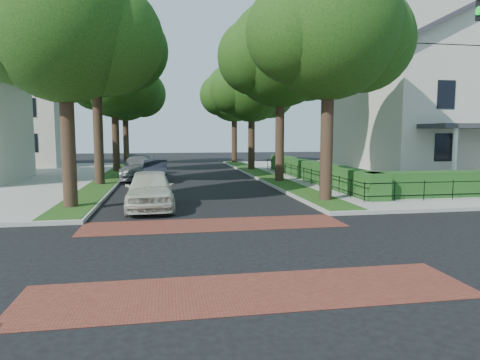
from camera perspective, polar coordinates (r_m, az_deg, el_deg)
name	(u,v)px	position (r m, az deg, el deg)	size (l,w,h in m)	color
ground	(228,249)	(11.81, -1.61, -9.21)	(120.00, 120.00, 0.00)	black
sidewalk_ne	(438,173)	(37.04, 24.93, 0.88)	(30.00, 30.00, 0.15)	gray
crosswalk_far	(215,225)	(14.89, -3.40, -5.95)	(9.00, 2.20, 0.01)	maroon
crosswalk_near	(251,292)	(8.81, 1.50, -14.64)	(9.00, 2.20, 0.01)	maroon
grass_strip_ne	(263,174)	(31.31, 3.12, 0.74)	(1.60, 29.80, 0.02)	#214212
grass_strip_nw	(110,177)	(30.74, -16.89, 0.38)	(1.60, 29.80, 0.02)	#214212
tree_right_near	(329,32)	(20.37, 11.82, 18.81)	(7.75, 6.67, 10.66)	black
tree_right_mid	(281,56)	(27.91, 5.52, 16.18)	(8.25, 7.09, 11.22)	black
tree_right_far	(252,88)	(36.41, 1.64, 12.14)	(7.25, 6.23, 9.74)	black
tree_right_back	(235,94)	(45.27, -0.68, 11.44)	(7.50, 6.45, 10.20)	black
tree_left_near	(67,30)	(19.32, -22.03, 18.10)	(7.50, 6.45, 10.20)	black
tree_left_mid	(98,43)	(27.27, -18.45, 16.90)	(8.00, 6.88, 11.48)	black
tree_left_far	(116,83)	(35.90, -16.25, 12.33)	(7.00, 6.02, 9.86)	black
tree_left_back	(126,90)	(44.86, -14.97, 11.46)	(7.75, 6.66, 10.44)	black
hedge_main_road	(312,171)	(27.98, 9.63, 1.22)	(1.00, 18.00, 1.20)	#1D4919
fence_main_road	(300,173)	(27.73, 8.06, 0.89)	(0.06, 18.00, 0.90)	black
house_victorian	(445,92)	(33.37, 25.61, 10.56)	(13.00, 13.05, 12.48)	beige
house_left_far	(14,113)	(45.47, -27.93, 7.89)	(10.00, 9.00, 10.14)	beige
parked_car_front	(150,189)	(18.28, -11.91, -1.21)	(1.94, 4.83, 1.64)	beige
parked_car_middle	(156,171)	(28.77, -11.20, 1.23)	(1.48, 4.25, 1.40)	black
parked_car_rear	(139,167)	(30.29, -13.30, 1.66)	(2.31, 5.69, 1.65)	slate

